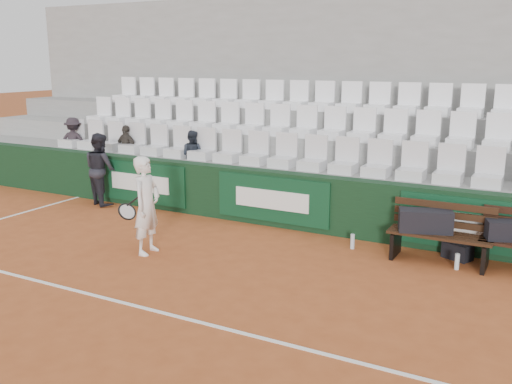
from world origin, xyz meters
name	(u,v)px	position (x,y,z in m)	size (l,w,h in m)	color
ground	(146,309)	(0.00, 0.00, 0.00)	(80.00, 80.00, 0.00)	#AA5126
court_baseline	(146,309)	(0.00, 0.00, 0.00)	(18.00, 0.06, 0.01)	white
back_barrier	(289,200)	(0.07, 3.99, 0.50)	(18.00, 0.34, 1.00)	#103119
grandstand_tier_front	(300,193)	(0.00, 4.62, 0.50)	(18.00, 0.95, 1.00)	gray
grandstand_tier_mid	(319,172)	(0.00, 5.58, 0.72)	(18.00, 0.95, 1.45)	#989895
grandstand_tier_back	(336,155)	(0.00, 6.53, 0.95)	(18.00, 0.95, 1.90)	gray
grandstand_rear_wall	(348,95)	(0.00, 7.15, 2.20)	(18.00, 0.30, 4.40)	gray
seat_row_front	(297,152)	(0.00, 4.45, 1.31)	(11.90, 0.44, 0.63)	silver
seat_row_mid	(317,122)	(0.00, 5.40, 1.77)	(11.90, 0.44, 0.63)	white
seat_row_back	(335,96)	(0.00, 6.35, 2.21)	(11.90, 0.44, 0.63)	white
bench_left	(439,248)	(2.82, 3.36, 0.23)	(1.50, 0.56, 0.45)	#321B0F
sports_bag_left	(425,221)	(2.60, 3.38, 0.62)	(0.77, 0.33, 0.33)	black
sports_bag_right	(508,230)	(3.73, 3.53, 0.59)	(0.60, 0.28, 0.28)	black
sports_bag_ground	(458,251)	(3.05, 3.67, 0.13)	(0.41, 0.25, 0.25)	black
water_bottle_near	(352,241)	(1.48, 3.37, 0.12)	(0.07, 0.07, 0.24)	silver
water_bottle_far	(457,262)	(3.12, 3.19, 0.12)	(0.07, 0.07, 0.24)	silver
tennis_player	(147,206)	(-1.29, 1.66, 0.77)	(0.71, 0.59, 1.54)	white
ball_kid	(101,169)	(-4.09, 3.66, 0.75)	(0.73, 0.57, 1.50)	black
spectator_a	(72,122)	(-5.68, 4.50, 1.56)	(0.72, 0.41, 1.12)	black
spectator_b	(126,128)	(-4.10, 4.50, 1.51)	(0.60, 0.25, 1.03)	#37322C
spectator_c	(191,133)	(-2.38, 4.50, 1.51)	(0.49, 0.38, 1.01)	#1F242F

